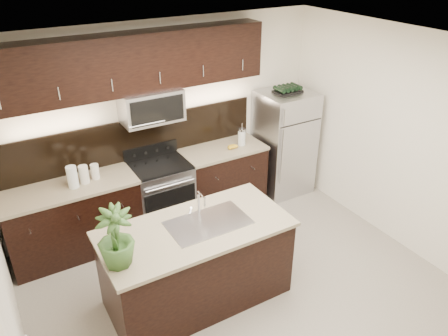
{
  "coord_description": "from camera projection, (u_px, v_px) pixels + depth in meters",
  "views": [
    {
      "loc": [
        -2.08,
        -3.1,
        3.55
      ],
      "look_at": [
        0.07,
        0.55,
        1.31
      ],
      "focal_mm": 35.0,
      "sensor_mm": 36.0,
      "label": 1
    }
  ],
  "objects": [
    {
      "name": "ground",
      "position": [
        243.0,
        291.0,
        4.96
      ],
      "size": [
        4.5,
        4.5,
        0.0
      ],
      "primitive_type": "plane",
      "color": "gray",
      "rests_on": "ground"
    },
    {
      "name": "room_walls",
      "position": [
        239.0,
        162.0,
        4.08
      ],
      "size": [
        4.52,
        4.02,
        2.71
      ],
      "color": "silver",
      "rests_on": "ground"
    },
    {
      "name": "counter_run",
      "position": [
        147.0,
        199.0,
        5.82
      ],
      "size": [
        3.51,
        0.65,
        0.94
      ],
      "color": "black",
      "rests_on": "ground"
    },
    {
      "name": "upper_fixtures",
      "position": [
        133.0,
        72.0,
        5.16
      ],
      "size": [
        3.49,
        0.4,
        1.66
      ],
      "color": "black",
      "rests_on": "counter_run"
    },
    {
      "name": "island",
      "position": [
        197.0,
        263.0,
        4.66
      ],
      "size": [
        1.96,
        0.96,
        0.94
      ],
      "color": "black",
      "rests_on": "ground"
    },
    {
      "name": "sink_faucet",
      "position": [
        208.0,
        221.0,
        4.51
      ],
      "size": [
        0.84,
        0.5,
        0.28
      ],
      "color": "silver",
      "rests_on": "island"
    },
    {
      "name": "refrigerator",
      "position": [
        284.0,
        143.0,
        6.61
      ],
      "size": [
        0.77,
        0.69,
        1.59
      ],
      "primitive_type": "cube",
      "color": "#B2B2B7",
      "rests_on": "ground"
    },
    {
      "name": "wine_rack",
      "position": [
        288.0,
        89.0,
        6.22
      ],
      "size": [
        0.39,
        0.24,
        0.1
      ],
      "color": "black",
      "rests_on": "refrigerator"
    },
    {
      "name": "plant",
      "position": [
        115.0,
        237.0,
        3.81
      ],
      "size": [
        0.4,
        0.4,
        0.58
      ],
      "primitive_type": "imported",
      "rotation": [
        0.0,
        0.0,
        -0.27
      ],
      "color": "#2C4E1F",
      "rests_on": "island"
    },
    {
      "name": "canisters",
      "position": [
        81.0,
        175.0,
        5.18
      ],
      "size": [
        0.39,
        0.19,
        0.27
      ],
      "rotation": [
        0.0,
        0.0,
        0.26
      ],
      "color": "silver",
      "rests_on": "counter_run"
    },
    {
      "name": "french_press",
      "position": [
        242.0,
        137.0,
        6.16
      ],
      "size": [
        0.11,
        0.11,
        0.32
      ],
      "rotation": [
        0.0,
        0.0,
        -0.02
      ],
      "color": "silver",
      "rests_on": "counter_run"
    },
    {
      "name": "bananas",
      "position": [
        229.0,
        147.0,
        6.08
      ],
      "size": [
        0.17,
        0.14,
        0.05
      ],
      "primitive_type": "ellipsoid",
      "rotation": [
        0.0,
        0.0,
        0.07
      ],
      "color": "gold",
      "rests_on": "counter_run"
    }
  ]
}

